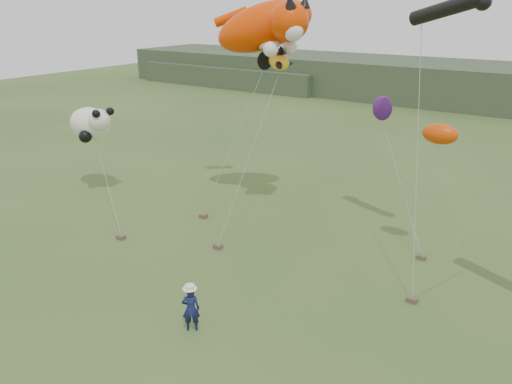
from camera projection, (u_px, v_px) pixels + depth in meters
ground at (224, 317)px, 16.73m from camera, size 120.00×120.00×0.00m
headland at (459, 85)px, 52.34m from camera, size 90.00×13.00×4.00m
festival_attendant at (191, 309)px, 15.83m from camera, size 0.68×0.63×1.55m
sandbag_anchors at (266, 248)px, 21.25m from camera, size 12.74×5.93×0.18m
cat_kite at (269, 26)px, 22.78m from camera, size 6.10×4.19×3.35m
fish_kite at (272, 60)px, 22.78m from camera, size 2.41×1.58×1.17m
panda_kite at (91, 123)px, 26.77m from camera, size 3.06×1.98×1.90m
misc_kites at (413, 122)px, 20.66m from camera, size 4.43×3.29×1.16m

